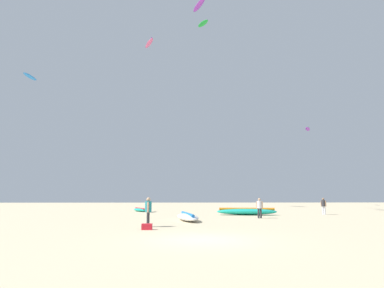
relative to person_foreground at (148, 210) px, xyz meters
The scene contains 13 objects.
ground_plane 6.28m from the person_foreground, 61.66° to the right, with size 120.00×120.00×0.00m, color beige.
person_foreground is the anchor object (origin of this frame).
person_midground 18.67m from the person_foreground, 35.32° to the left, with size 0.38×0.40×1.55m.
person_left 10.41m from the person_foreground, 38.48° to the left, with size 0.51×0.36×1.59m.
kite_grounded_near 17.23m from the person_foreground, 99.53° to the left, with size 2.25×3.37×0.39m.
kite_grounded_mid 13.11m from the person_foreground, 52.97° to the left, with size 5.63×2.19×0.69m.
kite_grounded_far 5.00m from the person_foreground, 61.50° to the left, with size 2.10×4.85×0.56m.
cooler_box 1.75m from the person_foreground, 85.52° to the right, with size 0.56×0.36×0.32m, color red.
kite_aloft_0 32.48m from the person_foreground, 77.74° to the left, with size 1.68×2.10×0.55m.
kite_aloft_1 43.83m from the person_foreground, 55.65° to the left, with size 1.60×2.86×0.61m.
kite_aloft_2 28.40m from the person_foreground, 76.33° to the left, with size 1.90×3.25×0.62m.
kite_aloft_3 36.60m from the person_foreground, 97.27° to the left, with size 2.15×3.56×0.76m.
kite_aloft_4 24.06m from the person_foreground, 136.79° to the left, with size 0.84×2.31×0.25m.
Camera 1 is at (-0.79, -13.66, 1.89)m, focal length 29.55 mm.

